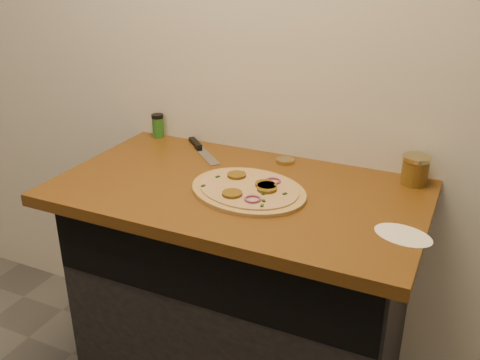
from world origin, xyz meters
The scene contains 8 objects.
cabinet centered at (0.00, 1.45, 0.43)m, with size 1.10×0.60×0.86m, color black.
countertop centered at (0.00, 1.42, 0.88)m, with size 1.20×0.70×0.04m, color brown.
pizza centered at (0.05, 1.39, 0.91)m, with size 0.49×0.49×0.03m.
chefs_knife centered at (-0.27, 1.66, 0.91)m, with size 0.23×0.22×0.02m.
mason_jar_lid centered at (0.06, 1.68, 0.91)m, with size 0.07×0.07×0.01m, color tan.
salsa_jar centered at (0.51, 1.68, 0.95)m, with size 0.09×0.09×0.10m.
spice_shaker centered at (-0.50, 1.72, 0.95)m, with size 0.05×0.05×0.10m.
flour_spill centered at (0.54, 1.32, 0.90)m, with size 0.16×0.16×0.00m, color white.
Camera 1 is at (0.68, -0.02, 1.63)m, focal length 40.00 mm.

